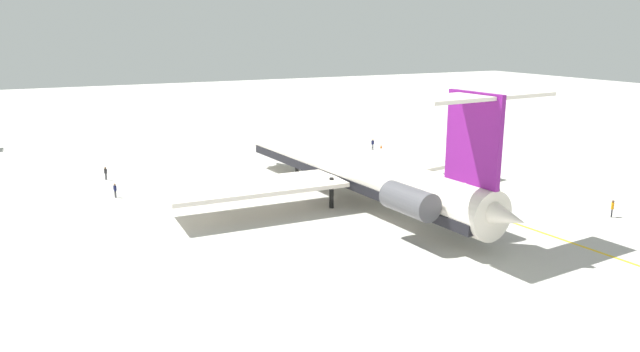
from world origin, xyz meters
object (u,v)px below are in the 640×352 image
ground_crew_near_tail (115,189)px  ground_crew_starboard (106,172)px  main_jetliner (359,170)px  safety_cone_nose (381,147)px  ground_crew_portside (613,206)px  ground_crew_near_nose (373,143)px

ground_crew_near_tail → ground_crew_starboard: (9.23, -0.09, 0.01)m
main_jetliner → safety_cone_nose: size_ratio=86.76×
ground_crew_starboard → safety_cone_nose: bearing=131.2°
main_jetliner → ground_crew_portside: (-16.16, -20.98, -2.63)m
ground_crew_near_nose → ground_crew_starboard: 41.30m
ground_crew_near_nose → ground_crew_portside: size_ratio=0.97×
main_jetliner → ground_crew_portside: bearing=-132.5°
ground_crew_near_nose → safety_cone_nose: bearing=122.2°
ground_crew_starboard → ground_crew_portside: bearing=86.9°
ground_crew_near_nose → ground_crew_portside: ground_crew_portside is taller
ground_crew_near_tail → safety_cone_nose: size_ratio=3.08×
ground_crew_near_nose → ground_crew_portside: (-41.48, -3.75, 0.04)m
ground_crew_starboard → safety_cone_nose: 43.21m
ground_crew_portside → safety_cone_nose: bearing=157.6°
ground_crew_portside → ground_crew_near_tail: bearing=-149.0°
ground_crew_near_tail → ground_crew_portside: 54.42m
main_jetliner → safety_cone_nose: bearing=-41.5°
main_jetliner → ground_crew_near_nose: bearing=-39.1°
main_jetliner → ground_crew_starboard: bearing=40.7°
ground_crew_starboard → safety_cone_nose: (2.22, -43.15, -0.81)m
ground_crew_starboard → ground_crew_near_tail: bearing=37.8°
ground_crew_near_tail → ground_crew_starboard: size_ratio=0.99×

